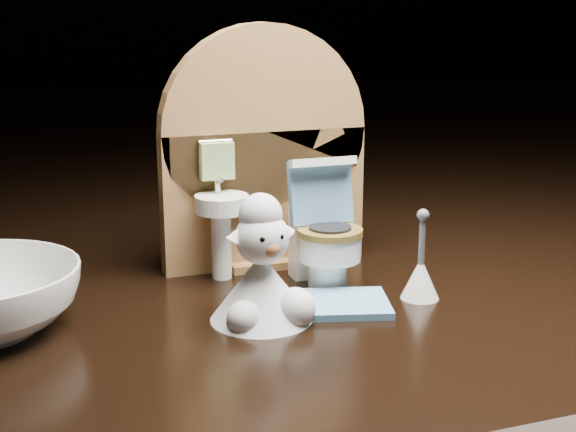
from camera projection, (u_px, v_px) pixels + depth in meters
name	position (u px, v px, depth m)	size (l,w,h in m)	color
backdrop_panel	(263.00, 162.00, 0.50)	(0.13, 0.05, 0.15)	#9F6F3E
toy_toilet	(324.00, 238.00, 0.47)	(0.04, 0.05, 0.08)	white
bath_mat	(341.00, 304.00, 0.44)	(0.05, 0.04, 0.00)	#5E94BF
toilet_brush	(420.00, 275.00, 0.45)	(0.02, 0.02, 0.05)	white
plush_lamb	(263.00, 277.00, 0.41)	(0.05, 0.05, 0.07)	silver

